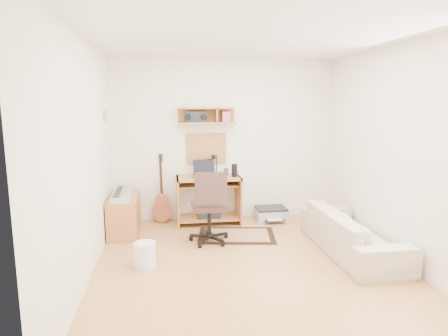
{
  "coord_description": "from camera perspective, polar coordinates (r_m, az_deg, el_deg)",
  "views": [
    {
      "loc": [
        -0.94,
        -4.23,
        1.91
      ],
      "look_at": [
        -0.15,
        1.05,
        1.0
      ],
      "focal_mm": 31.14,
      "sensor_mm": 36.0,
      "label": 1
    }
  ],
  "objects": [
    {
      "name": "rug",
      "position": [
        5.7,
        1.85,
        -9.83
      ],
      "size": [
        1.19,
        0.89,
        0.01
      ],
      "primitive_type": "cube",
      "rotation": [
        0.0,
        0.0,
        -0.16
      ],
      "color": "tan",
      "rests_on": "floor"
    },
    {
      "name": "cork_board",
      "position": [
        6.29,
        -2.6,
        2.91
      ],
      "size": [
        0.64,
        0.03,
        0.49
      ],
      "primitive_type": "cube",
      "color": "tan",
      "rests_on": "back_wall"
    },
    {
      "name": "boombox",
      "position": [
        6.12,
        -4.22,
        7.5
      ],
      "size": [
        0.33,
        0.15,
        0.17
      ],
      "primitive_type": "cube",
      "color": "black",
      "rests_on": "wall_shelf"
    },
    {
      "name": "music_keyboard",
      "position": [
        5.85,
        -14.59,
        -3.72
      ],
      "size": [
        0.26,
        0.83,
        0.07
      ],
      "primitive_type": "cube",
      "color": "#B2B5BA",
      "rests_on": "cabinet"
    },
    {
      "name": "printer",
      "position": [
        6.48,
        6.88,
        -6.76
      ],
      "size": [
        0.51,
        0.4,
        0.19
      ],
      "primitive_type": "cube",
      "rotation": [
        0.0,
        0.0,
        0.01
      ],
      "color": "#A5A8AA",
      "rests_on": "floor"
    },
    {
      "name": "desk",
      "position": [
        6.18,
        -2.28,
        -4.7
      ],
      "size": [
        1.0,
        0.55,
        0.75
      ],
      "primitive_type": null,
      "color": "#BB7742",
      "rests_on": "floor"
    },
    {
      "name": "left_wall",
      "position": [
        4.36,
        -19.87,
        1.04
      ],
      "size": [
        0.01,
        4.0,
        2.6
      ],
      "primitive_type": "cube",
      "color": "white",
      "rests_on": "ground"
    },
    {
      "name": "pencil_cup",
      "position": [
        6.23,
        0.28,
        -0.55
      ],
      "size": [
        0.08,
        0.08,
        0.11
      ],
      "primitive_type": "cylinder",
      "color": "#2D4789",
      "rests_on": "desk"
    },
    {
      "name": "cabinet",
      "position": [
        5.93,
        -14.46,
        -6.64
      ],
      "size": [
        0.4,
        0.9,
        0.55
      ],
      "primitive_type": "cube",
      "color": "#BB7742",
      "rests_on": "floor"
    },
    {
      "name": "wall_photo",
      "position": [
        5.8,
        -17.06,
        7.37
      ],
      "size": [
        0.02,
        0.2,
        0.15
      ],
      "primitive_type": "cube",
      "color": "#4C8CBF",
      "rests_on": "left_wall"
    },
    {
      "name": "speaker",
      "position": [
        6.09,
        1.54,
        -0.33
      ],
      "size": [
        0.09,
        0.09,
        0.2
      ],
      "primitive_type": "cylinder",
      "color": "black",
      "rests_on": "desk"
    },
    {
      "name": "laptop",
      "position": [
        6.06,
        -2.55,
        -0.09
      ],
      "size": [
        0.44,
        0.44,
        0.27
      ],
      "primitive_type": null,
      "rotation": [
        0.0,
        0.0,
        0.29
      ],
      "color": "silver",
      "rests_on": "desk"
    },
    {
      "name": "guitar",
      "position": [
        6.24,
        -9.18,
        -3.02
      ],
      "size": [
        0.31,
        0.21,
        1.1
      ],
      "primitive_type": null,
      "rotation": [
        0.0,
        0.0,
        -0.08
      ],
      "color": "#A75833",
      "rests_on": "floor"
    },
    {
      "name": "wall_shelf",
      "position": [
        6.14,
        -2.54,
        7.71
      ],
      "size": [
        0.9,
        0.25,
        0.26
      ],
      "primitive_type": "cube",
      "color": "#BB7742",
      "rests_on": "back_wall"
    },
    {
      "name": "sofa",
      "position": [
        5.26,
        18.27,
        -8.0
      ],
      "size": [
        0.53,
        1.83,
        0.71
      ],
      "primitive_type": "imported",
      "rotation": [
        0.0,
        0.0,
        1.57
      ],
      "color": "#BFAE97",
      "rests_on": "floor"
    },
    {
      "name": "ceiling",
      "position": [
        4.39,
        4.18,
        18.75
      ],
      "size": [
        3.6,
        4.0,
        0.01
      ],
      "primitive_type": "cube",
      "color": "white",
      "rests_on": "ground"
    },
    {
      "name": "right_wall",
      "position": [
        5.08,
        24.3,
        1.91
      ],
      "size": [
        0.01,
        4.0,
        2.6
      ],
      "primitive_type": "cube",
      "color": "white",
      "rests_on": "ground"
    },
    {
      "name": "back_wall",
      "position": [
        6.34,
        0.07,
        4.15
      ],
      "size": [
        3.6,
        0.01,
        2.6
      ],
      "primitive_type": "cube",
      "color": "white",
      "rests_on": "ground"
    },
    {
      "name": "floor",
      "position": [
        4.74,
        3.78,
        -14.19
      ],
      "size": [
        3.6,
        4.0,
        0.01
      ],
      "primitive_type": "cube",
      "color": "tan",
      "rests_on": "ground"
    },
    {
      "name": "task_chair",
      "position": [
        5.32,
        -2.2,
        -5.56
      ],
      "size": [
        0.53,
        0.53,
        1.03
      ],
      "primitive_type": null,
      "rotation": [
        0.0,
        0.0,
        0.01
      ],
      "color": "#382521",
      "rests_on": "floor"
    },
    {
      "name": "waste_basket",
      "position": [
        4.73,
        -11.54,
        -12.39
      ],
      "size": [
        0.33,
        0.33,
        0.3
      ],
      "primitive_type": "cylinder",
      "rotation": [
        0.0,
        0.0,
        -0.4
      ],
      "color": "white",
      "rests_on": "floor"
    },
    {
      "name": "desk_lamp",
      "position": [
        6.23,
        -1.09,
        0.5
      ],
      "size": [
        0.11,
        0.11,
        0.34
      ],
      "primitive_type": null,
      "color": "black",
      "rests_on": "desk"
    }
  ]
}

